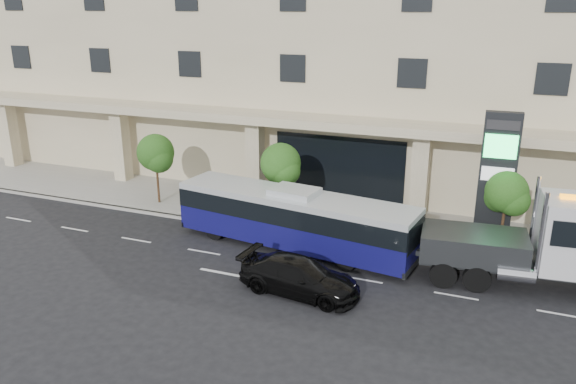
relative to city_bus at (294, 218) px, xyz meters
name	(u,v)px	position (x,y,z in m)	size (l,w,h in m)	color
ground	(291,253)	(0.07, -0.63, -1.58)	(120.00, 120.00, 0.00)	black
sidewalk	(323,217)	(0.07, 4.37, -1.51)	(120.00, 6.00, 0.15)	gray
curb	(305,236)	(0.07, 1.37, -1.51)	(120.00, 0.30, 0.15)	gray
convention_center	(374,30)	(0.07, 14.80, 8.39)	(60.00, 17.60, 20.00)	tan
tree_left	(156,155)	(-9.91, 2.96, 1.53)	(2.27, 2.20, 4.22)	#422B19
tree_mid	(281,166)	(-1.91, 2.96, 1.68)	(2.28, 2.20, 4.38)	#422B19
tree_right	(507,195)	(9.59, 2.96, 1.45)	(2.10, 2.00, 4.04)	#422B19
city_bus	(294,218)	(0.00, 0.00, 0.00)	(12.51, 4.24, 3.11)	black
tow_truck	(541,246)	(11.13, -0.05, 0.32)	(10.22, 3.32, 4.63)	#2D3033
black_sedan	(300,276)	(1.88, -4.24, -0.83)	(2.12, 5.21, 1.51)	black
signage_pylon	(497,181)	(9.06, 3.43, 1.97)	(1.70, 0.68, 6.72)	black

